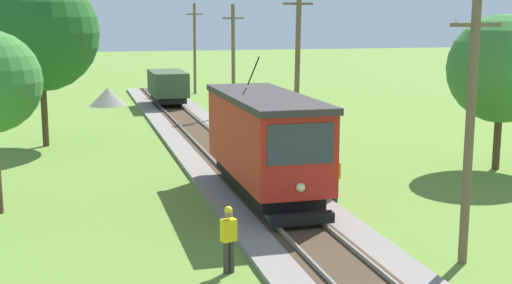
% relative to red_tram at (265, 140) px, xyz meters
% --- Properties ---
extents(red_tram, '(2.60, 8.54, 4.79)m').
position_rel_red_tram_xyz_m(red_tram, '(0.00, 0.00, 0.00)').
color(red_tram, red).
rests_on(red_tram, rail_right).
extents(freight_car, '(2.40, 5.20, 2.31)m').
position_rel_red_tram_xyz_m(freight_car, '(-0.00, 26.25, -0.64)').
color(freight_car, '#384C33').
rests_on(freight_car, rail_right).
extents(utility_pole_near_tram, '(1.40, 0.25, 7.18)m').
position_rel_red_tram_xyz_m(utility_pole_near_tram, '(3.41, -7.56, 1.50)').
color(utility_pole_near_tram, brown).
rests_on(utility_pole_near_tram, ground).
extents(utility_pole_mid, '(1.40, 0.61, 8.06)m').
position_rel_red_tram_xyz_m(utility_pole_mid, '(3.41, 6.73, 1.93)').
color(utility_pole_mid, brown).
rests_on(utility_pole_mid, ground).
extents(utility_pole_far, '(1.40, 0.31, 7.30)m').
position_rel_red_tram_xyz_m(utility_pole_far, '(3.41, 19.82, 1.55)').
color(utility_pole_far, brown).
rests_on(utility_pole_far, ground).
extents(utility_pole_distant, '(1.40, 0.55, 7.63)m').
position_rel_red_tram_xyz_m(utility_pole_distant, '(3.41, 34.39, 1.72)').
color(utility_pole_distant, brown).
rests_on(utility_pole_distant, ground).
extents(gravel_pile, '(2.78, 2.78, 1.33)m').
position_rel_red_tram_xyz_m(gravel_pile, '(-4.19, 28.37, -1.53)').
color(gravel_pile, gray).
rests_on(gravel_pile, ground).
extents(track_worker, '(0.43, 0.33, 1.78)m').
position_rel_red_tram_xyz_m(track_worker, '(-2.82, -6.66, -1.21)').
color(track_worker, '#38332D').
rests_on(track_worker, ground).
extents(second_worker, '(0.31, 0.42, 1.78)m').
position_rel_red_tram_xyz_m(second_worker, '(2.33, -0.92, -1.21)').
color(second_worker, navy).
rests_on(second_worker, ground).
extents(tree_left_far, '(5.85, 5.85, 8.66)m').
position_rel_red_tram_xyz_m(tree_left_far, '(-8.05, 12.80, 3.53)').
color(tree_left_far, '#4C3823').
rests_on(tree_left_far, ground).
extents(tree_right_far, '(4.59, 4.59, 6.65)m').
position_rel_red_tram_xyz_m(tree_right_far, '(11.03, 2.23, 2.15)').
color(tree_right_far, '#4C3823').
rests_on(tree_right_far, ground).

